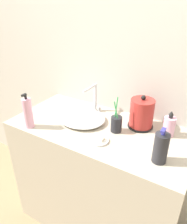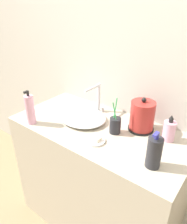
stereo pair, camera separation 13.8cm
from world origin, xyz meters
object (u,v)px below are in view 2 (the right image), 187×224
(faucet, at_px, (97,97))
(mouthwash_bottle, at_px, (169,130))
(toothbrush_cup, at_px, (115,125))
(shampoo_bottle, at_px, (154,152))
(electric_kettle, at_px, (142,117))
(lotion_bottle, at_px, (30,110))

(faucet, xyz_separation_m, mouthwash_bottle, (0.54, -0.03, -0.06))
(faucet, relative_size, mouthwash_bottle, 1.28)
(faucet, bearing_deg, toothbrush_cup, -31.65)
(shampoo_bottle, relative_size, mouthwash_bottle, 1.22)
(toothbrush_cup, xyz_separation_m, shampoo_bottle, (0.31, -0.14, 0.03))
(electric_kettle, bearing_deg, lotion_bottle, -148.70)
(toothbrush_cup, xyz_separation_m, lotion_bottle, (-0.50, -0.24, 0.05))
(shampoo_bottle, bearing_deg, electric_kettle, 126.38)
(mouthwash_bottle, bearing_deg, electric_kettle, 177.89)
(toothbrush_cup, distance_m, shampoo_bottle, 0.35)
(lotion_bottle, distance_m, mouthwash_bottle, 0.87)
(lotion_bottle, bearing_deg, toothbrush_cup, 25.76)
(toothbrush_cup, bearing_deg, mouthwash_bottle, 23.19)
(mouthwash_bottle, bearing_deg, shampoo_bottle, -84.98)
(faucet, distance_m, mouthwash_bottle, 0.55)
(lotion_bottle, xyz_separation_m, mouthwash_bottle, (0.79, 0.37, -0.04))
(faucet, relative_size, lotion_bottle, 0.90)
(electric_kettle, distance_m, mouthwash_bottle, 0.18)
(electric_kettle, xyz_separation_m, lotion_bottle, (-0.61, -0.37, 0.01))
(faucet, height_order, shampoo_bottle, faucet)
(electric_kettle, xyz_separation_m, shampoo_bottle, (0.20, -0.27, -0.01))
(faucet, relative_size, electric_kettle, 0.95)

